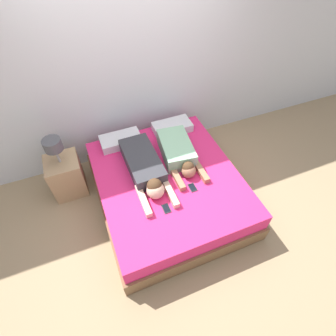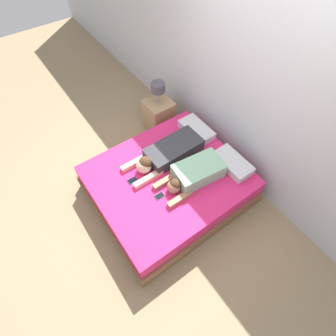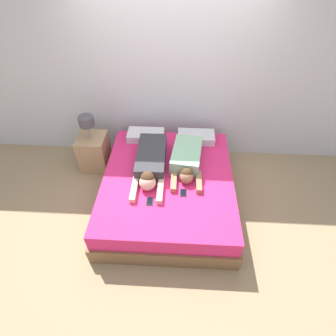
# 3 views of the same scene
# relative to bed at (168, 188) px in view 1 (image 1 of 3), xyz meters

# --- Properties ---
(ground_plane) EXTENTS (12.00, 12.00, 0.00)m
(ground_plane) POSITION_rel_bed_xyz_m (0.00, 0.00, -0.24)
(ground_plane) COLOR #9E8460
(wall_back) EXTENTS (12.00, 0.06, 2.60)m
(wall_back) POSITION_rel_bed_xyz_m (0.00, 1.13, 1.06)
(wall_back) COLOR silver
(wall_back) RESTS_ON ground_plane
(bed) EXTENTS (1.73, 1.97, 0.49)m
(bed) POSITION_rel_bed_xyz_m (0.00, 0.00, 0.00)
(bed) COLOR brown
(bed) RESTS_ON ground_plane
(pillow_head_left) EXTENTS (0.54, 0.29, 0.12)m
(pillow_head_left) POSITION_rel_bed_xyz_m (-0.38, 0.78, 0.30)
(pillow_head_left) COLOR silver
(pillow_head_left) RESTS_ON bed
(pillow_head_right) EXTENTS (0.54, 0.29, 0.12)m
(pillow_head_right) POSITION_rel_bed_xyz_m (0.38, 0.78, 0.30)
(pillow_head_right) COLOR silver
(pillow_head_right) RESTS_ON bed
(person_left) EXTENTS (0.39, 1.12, 0.24)m
(person_left) POSITION_rel_bed_xyz_m (-0.24, 0.15, 0.34)
(person_left) COLOR #333338
(person_left) RESTS_ON bed
(person_right) EXTENTS (0.44, 0.91, 0.21)m
(person_right) POSITION_rel_bed_xyz_m (0.23, 0.23, 0.35)
(person_right) COLOR #8CBF99
(person_right) RESTS_ON bed
(cell_phone_left) EXTENTS (0.08, 0.12, 0.01)m
(cell_phone_left) POSITION_rel_bed_xyz_m (-0.19, -0.43, 0.25)
(cell_phone_left) COLOR #2D2D33
(cell_phone_left) RESTS_ON bed
(cell_phone_right) EXTENTS (0.08, 0.12, 0.01)m
(cell_phone_right) POSITION_rel_bed_xyz_m (0.20, -0.27, 0.25)
(cell_phone_right) COLOR #2D2D33
(cell_phone_right) RESTS_ON bed
(nightstand) EXTENTS (0.41, 0.41, 0.92)m
(nightstand) POSITION_rel_bed_xyz_m (-1.18, 0.66, 0.08)
(nightstand) COLOR tan
(nightstand) RESTS_ON ground_plane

